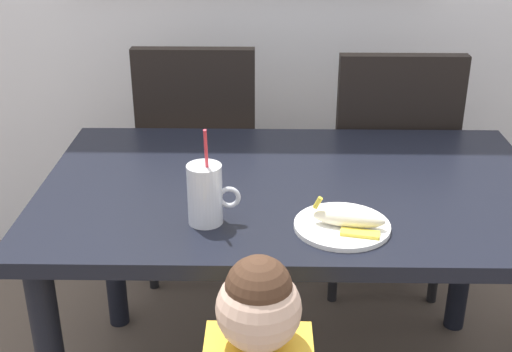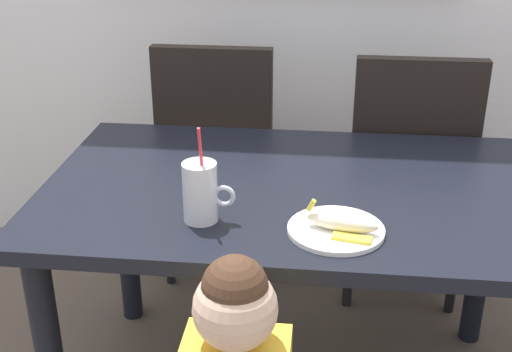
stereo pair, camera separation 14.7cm
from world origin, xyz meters
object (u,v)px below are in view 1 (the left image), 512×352
(milk_cup, at_px, (206,197))
(dining_table, at_px, (293,216))
(peeled_banana, at_px, (350,219))
(snack_plate, at_px, (342,226))
(dining_chair_left, at_px, (200,150))
(dining_chair_right, at_px, (388,160))

(milk_cup, bearing_deg, dining_table, 45.54)
(peeled_banana, bearing_deg, dining_table, 114.99)
(snack_plate, height_order, peeled_banana, peeled_banana)
(dining_chair_left, bearing_deg, peeled_banana, 115.57)
(dining_chair_left, bearing_deg, dining_table, 115.79)
(dining_chair_right, distance_m, snack_plate, 0.91)
(dining_chair_right, bearing_deg, snack_plate, 72.73)
(dining_chair_right, xyz_separation_m, milk_cup, (-0.59, -0.82, 0.25))
(snack_plate, distance_m, peeled_banana, 0.03)
(dining_table, relative_size, peeled_banana, 7.83)
(dining_chair_left, xyz_separation_m, snack_plate, (0.43, -0.92, 0.19))
(dining_table, bearing_deg, milk_cup, -134.46)
(dining_chair_right, bearing_deg, dining_chair_left, -6.15)
(dining_chair_left, bearing_deg, milk_cup, 96.71)
(dining_chair_left, height_order, milk_cup, milk_cup)
(milk_cup, height_order, peeled_banana, milk_cup)
(dining_chair_right, bearing_deg, peeled_banana, 73.92)
(dining_chair_left, relative_size, milk_cup, 3.83)
(dining_chair_left, distance_m, peeled_banana, 1.06)
(dining_chair_right, bearing_deg, dining_table, 58.28)
(dining_chair_right, xyz_separation_m, peeled_banana, (-0.25, -0.86, 0.21))
(dining_table, height_order, milk_cup, milk_cup)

